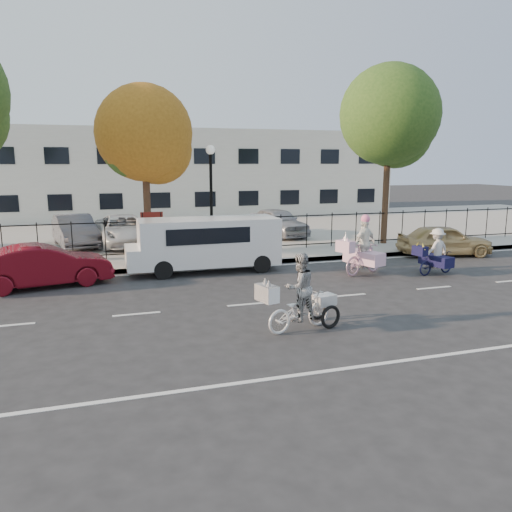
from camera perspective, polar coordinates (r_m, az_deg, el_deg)
name	(u,v)px	position (r m, az deg, el deg)	size (l,w,h in m)	color
ground	(249,304)	(13.73, -0.86, -5.55)	(120.00, 120.00, 0.00)	#333334
road_markings	(249,304)	(13.73, -0.86, -5.53)	(60.00, 9.52, 0.01)	silver
curb	(209,266)	(18.47, -5.36, -1.11)	(60.00, 0.10, 0.15)	#A8A399
sidewalk	(204,260)	(19.48, -6.02, -0.50)	(60.00, 2.20, 0.15)	#A8A399
parking_lot	(171,231)	(28.14, -9.67, 2.87)	(60.00, 15.60, 0.15)	#A8A399
iron_fence	(198,235)	(20.40, -6.69, 2.35)	(58.00, 0.06, 1.50)	black
building	(151,173)	(37.83, -11.95, 9.22)	(34.00, 10.00, 6.00)	silver
lamppost	(211,181)	(19.91, -5.18, 8.57)	(0.36, 0.36, 4.33)	black
street_sign	(152,226)	(19.68, -11.80, 3.41)	(0.85, 0.06, 1.80)	black
zebra_trike	(300,301)	(11.58, 5.01, -5.10)	(2.11, 1.22, 1.81)	white
unicorn_bike	(363,253)	(17.56, 12.18, 0.39)	(2.10, 1.53, 2.08)	#CE9DB2
bull_bike	(436,256)	(18.28, 19.87, -0.02)	(1.78, 1.24, 1.61)	black
white_van	(206,242)	(17.72, -5.73, 1.57)	(5.34, 1.87, 1.89)	white
red_sedan	(43,266)	(16.83, -23.14, -1.04)	(1.41, 4.05, 1.34)	#620B15
gold_sedan	(445,240)	(22.12, 20.75, 1.70)	(1.52, 3.78, 1.29)	tan
lot_car_b	(124,230)	(23.20, -14.87, 2.87)	(2.22, 4.81, 1.34)	silver
lot_car_c	(75,231)	(23.44, -20.00, 2.72)	(1.47, 4.22, 1.39)	#52535A
lot_car_d	(278,222)	(25.25, 2.52, 3.91)	(1.66, 4.12, 1.40)	#97989E
tree_mid	(148,138)	(20.10, -12.25, 13.04)	(3.70, 3.70, 6.78)	#442D1D
tree_east	(391,120)	(23.71, 15.21, 14.78)	(4.42, 4.42, 8.10)	#442D1D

